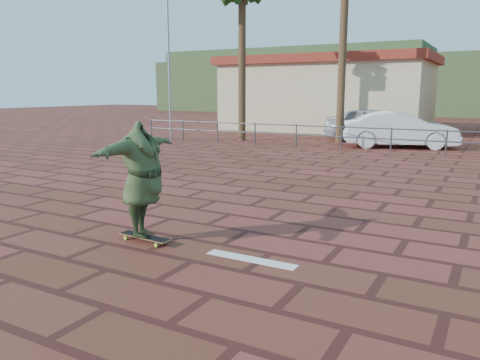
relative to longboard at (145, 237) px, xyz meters
The scene contains 11 objects.
ground 1.77m from the longboard, 47.90° to the left, with size 120.00×120.00×0.00m, color maroon.
paint_stripe 1.89m from the longboard, ahead, with size 1.40×0.22×0.01m, color white.
guardrail 13.37m from the longboard, 84.92° to the left, with size 24.06×0.06×1.00m.
flagpole 15.74m from the longboard, 125.23° to the left, with size 1.30×0.10×8.00m.
building_west 23.90m from the longboard, 101.68° to the left, with size 12.60×7.60×4.50m.
hill_front 51.41m from the longboard, 88.68° to the left, with size 70.00×18.00×6.00m, color #384C28.
hill_back 61.10m from the longboard, 109.96° to the left, with size 35.00×14.00×8.00m, color #384C28.
longboard is the anchor object (origin of this frame).
skateboarder 0.94m from the longboard, 135.00° to the right, with size 2.27×0.62×1.85m, color #384A27.
car_silver 17.33m from the longboard, 91.15° to the left, with size 1.93×4.81×1.64m, color #BABCC2.
car_white 15.38m from the longboard, 85.83° to the left, with size 1.64×4.70×1.55m, color white.
Camera 1 is at (3.66, -6.89, 2.38)m, focal length 35.00 mm.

